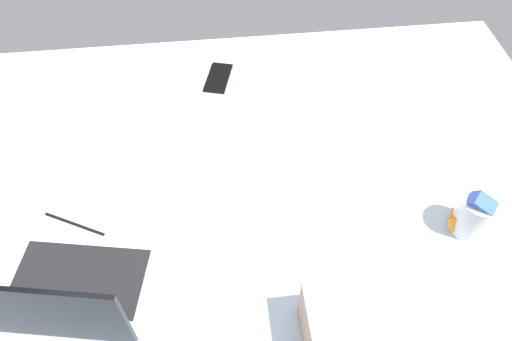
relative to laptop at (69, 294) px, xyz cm
name	(u,v)px	position (x,y,z in cm)	size (l,w,h in cm)	color
bed_mattress	(258,220)	(-43.33, -22.83, -13.41)	(180.00, 140.00, 18.00)	silver
laptop	(69,294)	(0.00, 0.00, 0.00)	(36.87, 29.03, 23.00)	silver
snack_cup	(473,214)	(-93.04, -9.09, 1.49)	(10.42, 9.00, 14.59)	silver
cell_phone	(218,78)	(-36.26, -71.64, -4.01)	(6.80, 14.00, 0.80)	black
charger_cable	(74,224)	(2.51, -20.61, -4.11)	(17.00, 0.60, 0.60)	black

